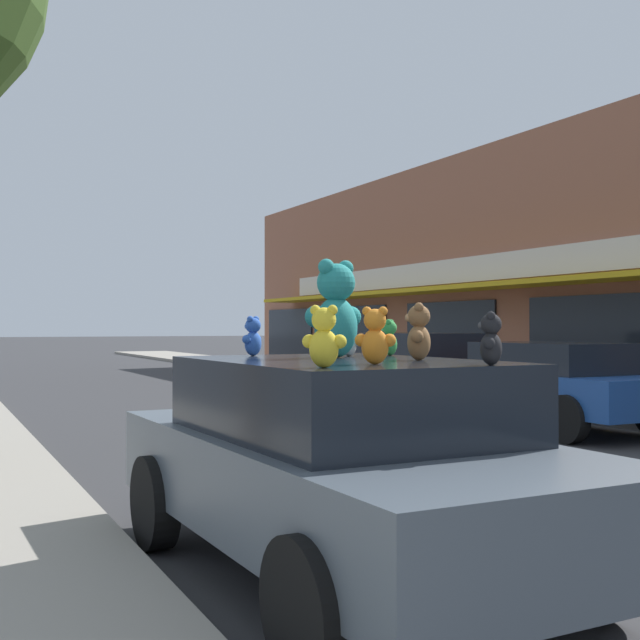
{
  "coord_description": "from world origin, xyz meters",
  "views": [
    {
      "loc": [
        -5.81,
        -4.81,
        1.68
      ],
      "look_at": [
        -1.71,
        3.57,
        1.76
      ],
      "focal_mm": 45.0,
      "sensor_mm": 36.0,
      "label": 1
    }
  ],
  "objects_px": {
    "teddy_bear_blue": "(253,337)",
    "parked_car_far_right": "(413,366)",
    "teddy_bear_giant": "(336,310)",
    "teddy_bear_black": "(491,339)",
    "teddy_bear_white": "(349,340)",
    "teddy_bear_green": "(390,338)",
    "parked_car_far_center": "(552,382)",
    "plush_art_car": "(342,461)",
    "teddy_bear_orange": "(375,336)",
    "teddy_bear_yellow": "(324,337)",
    "teddy_bear_brown": "(418,333)"
  },
  "relations": [
    {
      "from": "teddy_bear_blue",
      "to": "teddy_bear_black",
      "type": "distance_m",
      "value": 2.08
    },
    {
      "from": "plush_art_car",
      "to": "teddy_bear_green",
      "type": "bearing_deg",
      "value": 35.52
    },
    {
      "from": "plush_art_car",
      "to": "teddy_bear_orange",
      "type": "bearing_deg",
      "value": -102.44
    },
    {
      "from": "teddy_bear_brown",
      "to": "plush_art_car",
      "type": "bearing_deg",
      "value": -94.19
    },
    {
      "from": "teddy_bear_brown",
      "to": "teddy_bear_black",
      "type": "relative_size",
      "value": 1.23
    },
    {
      "from": "teddy_bear_yellow",
      "to": "parked_car_far_right",
      "type": "bearing_deg",
      "value": -85.8
    },
    {
      "from": "teddy_bear_brown",
      "to": "teddy_bear_blue",
      "type": "xyz_separation_m",
      "value": [
        -0.69,
        1.22,
        -0.04
      ]
    },
    {
      "from": "teddy_bear_black",
      "to": "parked_car_far_center",
      "type": "bearing_deg",
      "value": 174.0
    },
    {
      "from": "plush_art_car",
      "to": "teddy_bear_white",
      "type": "bearing_deg",
      "value": 56.3
    },
    {
      "from": "teddy_bear_green",
      "to": "teddy_bear_giant",
      "type": "bearing_deg",
      "value": -27.26
    },
    {
      "from": "plush_art_car",
      "to": "parked_car_far_right",
      "type": "bearing_deg",
      "value": 53.5
    },
    {
      "from": "teddy_bear_giant",
      "to": "parked_car_far_right",
      "type": "height_order",
      "value": "teddy_bear_giant"
    },
    {
      "from": "plush_art_car",
      "to": "teddy_bear_brown",
      "type": "height_order",
      "value": "teddy_bear_brown"
    },
    {
      "from": "teddy_bear_green",
      "to": "parked_car_far_right",
      "type": "height_order",
      "value": "teddy_bear_green"
    },
    {
      "from": "parked_car_far_center",
      "to": "parked_car_far_right",
      "type": "bearing_deg",
      "value": 90.0
    },
    {
      "from": "teddy_bear_giant",
      "to": "teddy_bear_white",
      "type": "distance_m",
      "value": 0.35
    },
    {
      "from": "teddy_bear_black",
      "to": "teddy_bear_white",
      "type": "distance_m",
      "value": 1.56
    },
    {
      "from": "teddy_bear_green",
      "to": "teddy_bear_black",
      "type": "bearing_deg",
      "value": 36.05
    },
    {
      "from": "teddy_bear_yellow",
      "to": "teddy_bear_black",
      "type": "xyz_separation_m",
      "value": [
        0.98,
        -0.17,
        -0.01
      ]
    },
    {
      "from": "teddy_bear_blue",
      "to": "parked_car_far_right",
      "type": "distance_m",
      "value": 11.02
    },
    {
      "from": "teddy_bear_brown",
      "to": "teddy_bear_white",
      "type": "bearing_deg",
      "value": -141.97
    },
    {
      "from": "plush_art_car",
      "to": "teddy_bear_orange",
      "type": "relative_size",
      "value": 12.4
    },
    {
      "from": "parked_car_far_center",
      "to": "teddy_bear_white",
      "type": "bearing_deg",
      "value": -142.8
    },
    {
      "from": "teddy_bear_yellow",
      "to": "teddy_bear_white",
      "type": "bearing_deg",
      "value": -83.73
    },
    {
      "from": "teddy_bear_brown",
      "to": "parked_car_far_center",
      "type": "xyz_separation_m",
      "value": [
        6.23,
        5.61,
        -0.87
      ]
    },
    {
      "from": "teddy_bear_orange",
      "to": "teddy_bear_yellow",
      "type": "distance_m",
      "value": 0.49
    },
    {
      "from": "teddy_bear_orange",
      "to": "parked_car_far_center",
      "type": "xyz_separation_m",
      "value": [
        6.76,
        5.96,
        -0.85
      ]
    },
    {
      "from": "teddy_bear_yellow",
      "to": "parked_car_far_right",
      "type": "distance_m",
      "value": 12.63
    },
    {
      "from": "teddy_bear_blue",
      "to": "teddy_bear_orange",
      "type": "bearing_deg",
      "value": 57.46
    },
    {
      "from": "teddy_bear_giant",
      "to": "teddy_bear_white",
      "type": "relative_size",
      "value": 2.83
    },
    {
      "from": "teddy_bear_black",
      "to": "parked_car_far_right",
      "type": "height_order",
      "value": "teddy_bear_black"
    },
    {
      "from": "teddy_bear_white",
      "to": "parked_car_far_center",
      "type": "relative_size",
      "value": 0.06
    },
    {
      "from": "teddy_bear_giant",
      "to": "teddy_bear_blue",
      "type": "bearing_deg",
      "value": -74.2
    },
    {
      "from": "teddy_bear_blue",
      "to": "teddy_bear_green",
      "type": "relative_size",
      "value": 1.09
    },
    {
      "from": "teddy_bear_yellow",
      "to": "teddy_bear_green",
      "type": "distance_m",
      "value": 1.85
    },
    {
      "from": "teddy_bear_white",
      "to": "teddy_bear_black",
      "type": "bearing_deg",
      "value": 152.21
    },
    {
      "from": "teddy_bear_orange",
      "to": "teddy_bear_green",
      "type": "bearing_deg",
      "value": -86.0
    },
    {
      "from": "teddy_bear_black",
      "to": "teddy_bear_blue",
      "type": "bearing_deg",
      "value": -122.13
    },
    {
      "from": "teddy_bear_giant",
      "to": "teddy_bear_orange",
      "type": "bearing_deg",
      "value": 57.54
    },
    {
      "from": "teddy_bear_blue",
      "to": "parked_car_far_right",
      "type": "xyz_separation_m",
      "value": [
        6.91,
        8.55,
        -0.75
      ]
    },
    {
      "from": "teddy_bear_yellow",
      "to": "teddy_bear_white",
      "type": "distance_m",
      "value": 1.65
    },
    {
      "from": "teddy_bear_black",
      "to": "parked_car_far_center",
      "type": "height_order",
      "value": "teddy_bear_black"
    },
    {
      "from": "teddy_bear_blue",
      "to": "teddy_bear_black",
      "type": "xyz_separation_m",
      "value": [
        0.69,
        -1.96,
        0.0
      ]
    },
    {
      "from": "teddy_bear_giant",
      "to": "teddy_bear_black",
      "type": "distance_m",
      "value": 1.42
    },
    {
      "from": "teddy_bear_brown",
      "to": "teddy_bear_orange",
      "type": "bearing_deg",
      "value": -23.97
    },
    {
      "from": "teddy_bear_giant",
      "to": "parked_car_far_right",
      "type": "bearing_deg",
      "value": -143.9
    },
    {
      "from": "teddy_bear_yellow",
      "to": "parked_car_far_right",
      "type": "xyz_separation_m",
      "value": [
        7.2,
        10.34,
        -0.77
      ]
    },
    {
      "from": "plush_art_car",
      "to": "teddy_bear_brown",
      "type": "xyz_separation_m",
      "value": [
        0.41,
        -0.3,
        0.85
      ]
    },
    {
      "from": "teddy_bear_green",
      "to": "parked_car_far_center",
      "type": "xyz_separation_m",
      "value": [
        5.96,
        4.8,
        -0.82
      ]
    },
    {
      "from": "teddy_bear_orange",
      "to": "parked_car_far_center",
      "type": "height_order",
      "value": "teddy_bear_orange"
    }
  ]
}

